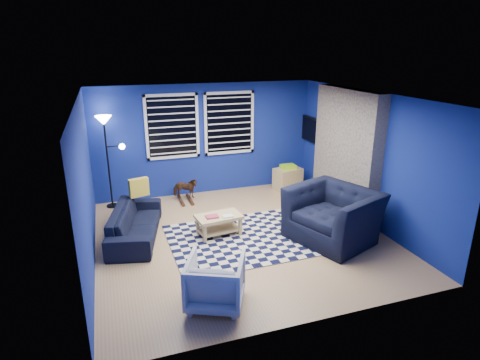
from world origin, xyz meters
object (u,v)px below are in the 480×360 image
at_px(coffee_table, 219,221).
at_px(floor_lamp, 106,133).
at_px(armchair_bent, 215,282).
at_px(rocking_horse, 185,188).
at_px(cabinet, 288,178).
at_px(tv, 313,130).
at_px(sofa, 135,223).
at_px(armchair_big, 333,215).

relative_size(coffee_table, floor_lamp, 0.44).
height_order(armchair_bent, rocking_horse, armchair_bent).
height_order(coffee_table, cabinet, cabinet).
xyz_separation_m(coffee_table, floor_lamp, (-1.77, 2.05, 1.31)).
xyz_separation_m(tv, floor_lamp, (-4.57, 0.25, 0.19)).
xyz_separation_m(sofa, floor_lamp, (-0.34, 1.65, 1.32)).
height_order(rocking_horse, floor_lamp, floor_lamp).
relative_size(sofa, cabinet, 2.73).
bearing_deg(armchair_bent, floor_lamp, -48.98).
relative_size(coffee_table, cabinet, 1.23).
bearing_deg(armchair_big, tv, 138.34).
xyz_separation_m(rocking_horse, coffee_table, (0.25, -1.83, -0.02)).
xyz_separation_m(cabinet, floor_lamp, (-3.99, 0.21, 1.33)).
bearing_deg(floor_lamp, armchair_bent, -73.74).
xyz_separation_m(tv, rocking_horse, (-3.06, 0.03, -1.10)).
relative_size(armchair_bent, floor_lamp, 0.38).
bearing_deg(rocking_horse, armchair_bent, -162.47).
distance_m(armchair_big, cabinet, 2.66).
xyz_separation_m(armchair_bent, floor_lamp, (-1.17, 4.00, 1.25)).
bearing_deg(sofa, rocking_horse, -26.30).
distance_m(armchair_bent, rocking_horse, 3.81).
distance_m(rocking_horse, cabinet, 2.48).
bearing_deg(coffee_table, armchair_big, -23.03).
relative_size(tv, armchair_bent, 1.34).
bearing_deg(sofa, floor_lamp, 24.60).
bearing_deg(rocking_horse, tv, -67.86).
xyz_separation_m(rocking_horse, cabinet, (2.48, 0.01, -0.03)).
height_order(armchair_big, cabinet, armchair_big).
height_order(cabinet, floor_lamp, floor_lamp).
height_order(sofa, armchair_big, armchair_big).
distance_m(tv, rocking_horse, 3.25).
bearing_deg(sofa, cabinet, -55.35).
relative_size(tv, cabinet, 1.44).
bearing_deg(armchair_big, coffee_table, -134.43).
bearing_deg(armchair_big, cabinet, 150.55).
distance_m(sofa, coffee_table, 1.48).
xyz_separation_m(armchair_big, coffee_table, (-1.85, 0.79, -0.18)).
bearing_deg(rocking_horse, armchair_big, -118.48).
distance_m(rocking_horse, coffee_table, 1.85).
bearing_deg(cabinet, sofa, -170.86).
distance_m(armchair_big, coffee_table, 2.02).
bearing_deg(coffee_table, armchair_bent, -106.98).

